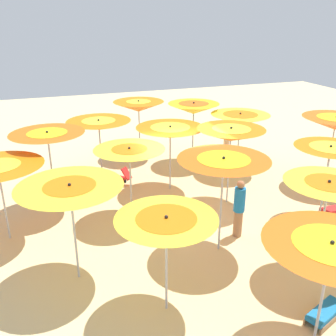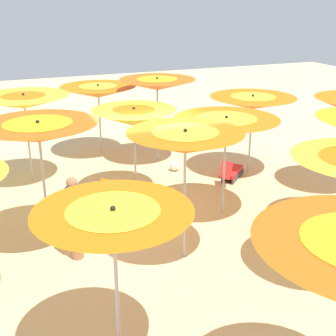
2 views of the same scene
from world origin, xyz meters
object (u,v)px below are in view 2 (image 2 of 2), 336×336
object	(u,v)px
beach_umbrella_10	(134,117)
beach_ball	(175,166)
beach_umbrella_9	(39,132)
beach_umbrella_15	(98,92)
beach_umbrella_11	(157,84)
lounger_0	(116,194)
beach_umbrella_6	(226,126)
beachgoer_1	(75,217)
lounger_4	(232,172)
beach_umbrella_7	(253,103)
beach_umbrella_5	(185,142)
beach_umbrella_4	(113,222)
beach_umbrella_14	(24,102)

from	to	relation	value
beach_umbrella_10	beach_ball	world-z (taller)	beach_umbrella_10
beach_umbrella_9	beach_umbrella_15	world-z (taller)	beach_umbrella_9
beach_umbrella_11	lounger_0	bearing A→B (deg)	51.25
beach_umbrella_6	beach_umbrella_15	xyz separation A→B (m)	(1.55, -5.14, -0.09)
beach_umbrella_6	beachgoer_1	bearing A→B (deg)	11.58
lounger_4	beach_umbrella_9	bearing A→B (deg)	155.27
beach_umbrella_7	beach_ball	world-z (taller)	beach_umbrella_7
beach_umbrella_5	beachgoer_1	bearing A→B (deg)	-19.55
beach_umbrella_11	beach_umbrella_7	bearing A→B (deg)	138.28
beach_ball	beach_umbrella_10	bearing A→B (deg)	36.30
beach_umbrella_4	beach_umbrella_14	size ratio (longest dim) A/B	0.97
beach_umbrella_10	beach_umbrella_11	distance (m)	2.52
beach_umbrella_4	lounger_4	bearing A→B (deg)	-131.70
beachgoer_1	beach_ball	xyz separation A→B (m)	(-3.46, -3.56, -0.70)
beach_umbrella_10	beach_umbrella_11	world-z (taller)	beach_umbrella_11
beach_umbrella_5	beach_umbrella_14	size ratio (longest dim) A/B	1.06
beach_umbrella_6	beach_umbrella_15	size ratio (longest dim) A/B	0.99
beach_umbrella_15	beachgoer_1	bearing A→B (deg)	71.91
beach_umbrella_9	beach_umbrella_10	xyz separation A→B (m)	(-2.36, -1.69, -0.35)
beach_umbrella_14	lounger_4	world-z (taller)	beach_umbrella_14
beach_umbrella_10	lounger_4	world-z (taller)	beach_umbrella_10
beach_umbrella_4	beach_umbrella_9	distance (m)	3.56
beach_umbrella_7	lounger_0	bearing A→B (deg)	9.16
lounger_0	beachgoer_1	size ratio (longest dim) A/B	0.69
beach_umbrella_11	beach_umbrella_15	world-z (taller)	beach_umbrella_11
beach_umbrella_5	beach_umbrella_9	xyz separation A→B (m)	(2.31, -1.43, 0.04)
beach_umbrella_10	beachgoer_1	distance (m)	3.33
beach_umbrella_5	beach_umbrella_9	distance (m)	2.72
beach_umbrella_6	lounger_4	bearing A→B (deg)	-124.80
beach_umbrella_9	beachgoer_1	bearing A→B (deg)	118.26
beach_umbrella_9	lounger_0	size ratio (longest dim) A/B	2.25
lounger_0	beach_ball	xyz separation A→B (m)	(-2.12, -1.47, -0.07)
beach_umbrella_11	lounger_0	world-z (taller)	beach_umbrella_11
beach_umbrella_11	beach_umbrella_14	size ratio (longest dim) A/B	1.06
beach_umbrella_7	beach_umbrella_14	bearing A→B (deg)	-15.23
beach_umbrella_9	lounger_4	bearing A→B (deg)	-161.99
lounger_0	lounger_4	distance (m)	3.31
beach_umbrella_6	beach_umbrella_15	distance (m)	5.37
beach_umbrella_15	beachgoer_1	distance (m)	6.25
beach_umbrella_5	lounger_4	xyz separation A→B (m)	(-2.74, -3.07, -2.06)
beach_umbrella_6	lounger_0	distance (m)	3.11
beach_umbrella_10	beach_umbrella_11	bearing A→B (deg)	-123.06
beach_umbrella_10	beach_umbrella_14	size ratio (longest dim) A/B	0.94
beachgoer_1	beach_umbrella_9	bearing A→B (deg)	-45.30
beachgoer_1	beach_umbrella_4	bearing A→B (deg)	107.15
beach_umbrella_4	lounger_0	distance (m)	5.36
lounger_0	beachgoer_1	distance (m)	2.56
beach_umbrella_9	lounger_0	distance (m)	3.03
beach_umbrella_10	beach_umbrella_14	distance (m)	2.96
beach_umbrella_6	beachgoer_1	xyz separation A→B (m)	(3.46, 0.71, -1.18)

